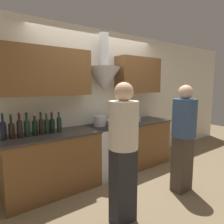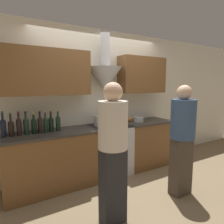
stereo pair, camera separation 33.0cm
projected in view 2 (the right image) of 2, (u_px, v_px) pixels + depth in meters
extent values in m
plane|color=#847051|center=(120.00, 181.00, 3.37)|extent=(12.00, 12.00, 0.00)
cube|color=silver|center=(100.00, 101.00, 3.78)|extent=(8.40, 0.06, 2.60)
cone|color=silver|center=(105.00, 79.00, 3.56)|extent=(0.59, 0.59, 0.43)
cylinder|color=silver|center=(105.00, 49.00, 3.49)|extent=(0.17, 0.17, 0.63)
cube|color=brown|center=(45.00, 72.00, 3.03)|extent=(1.38, 0.32, 0.70)
cube|color=brown|center=(142.00, 75.00, 3.99)|extent=(1.00, 0.32, 0.70)
cube|color=brown|center=(51.00, 162.00, 3.09)|extent=(1.38, 0.60, 0.86)
cube|color=#38332D|center=(50.00, 133.00, 3.03)|extent=(1.41, 0.62, 0.03)
cube|color=brown|center=(145.00, 143.00, 4.04)|extent=(1.00, 0.60, 0.86)
cube|color=#38332D|center=(146.00, 122.00, 3.98)|extent=(1.02, 0.62, 0.03)
cube|color=silver|center=(109.00, 150.00, 3.61)|extent=(0.69, 0.60, 0.87)
cube|color=black|center=(118.00, 157.00, 3.37)|extent=(0.49, 0.01, 0.39)
cube|color=black|center=(109.00, 126.00, 3.55)|extent=(0.69, 0.60, 0.02)
cube|color=silver|center=(102.00, 126.00, 3.79)|extent=(0.69, 0.06, 0.10)
cylinder|color=black|center=(3.00, 129.00, 2.74)|extent=(0.08, 0.08, 0.21)
sphere|color=black|center=(3.00, 122.00, 2.72)|extent=(0.07, 0.07, 0.07)
cylinder|color=black|center=(2.00, 117.00, 2.71)|extent=(0.03, 0.03, 0.11)
cylinder|color=#234C33|center=(2.00, 112.00, 2.70)|extent=(0.03, 0.03, 0.02)
cylinder|color=black|center=(11.00, 130.00, 2.79)|extent=(0.08, 0.08, 0.19)
sphere|color=black|center=(11.00, 123.00, 2.77)|extent=(0.07, 0.07, 0.07)
cylinder|color=black|center=(10.00, 118.00, 2.76)|extent=(0.03, 0.03, 0.10)
cylinder|color=#234C33|center=(10.00, 114.00, 2.75)|extent=(0.03, 0.03, 0.02)
cylinder|color=black|center=(19.00, 128.00, 2.83)|extent=(0.07, 0.07, 0.22)
sphere|color=black|center=(19.00, 120.00, 2.81)|extent=(0.07, 0.07, 0.07)
cylinder|color=black|center=(18.00, 116.00, 2.80)|extent=(0.03, 0.03, 0.09)
cylinder|color=maroon|center=(18.00, 112.00, 2.80)|extent=(0.03, 0.03, 0.02)
cylinder|color=black|center=(26.00, 128.00, 2.89)|extent=(0.08, 0.08, 0.20)
sphere|color=black|center=(26.00, 121.00, 2.87)|extent=(0.08, 0.08, 0.08)
cylinder|color=black|center=(26.00, 116.00, 2.86)|extent=(0.03, 0.03, 0.10)
cylinder|color=black|center=(25.00, 112.00, 2.85)|extent=(0.03, 0.03, 0.02)
cylinder|color=black|center=(34.00, 127.00, 2.93)|extent=(0.08, 0.08, 0.19)
sphere|color=black|center=(34.00, 121.00, 2.92)|extent=(0.07, 0.07, 0.07)
cylinder|color=black|center=(33.00, 117.00, 2.91)|extent=(0.03, 0.03, 0.08)
cylinder|color=gold|center=(33.00, 114.00, 2.90)|extent=(0.03, 0.03, 0.02)
cylinder|color=black|center=(40.00, 126.00, 2.98)|extent=(0.07, 0.07, 0.21)
sphere|color=black|center=(40.00, 119.00, 2.96)|extent=(0.07, 0.07, 0.07)
cylinder|color=black|center=(40.00, 116.00, 2.96)|extent=(0.03, 0.03, 0.08)
cylinder|color=black|center=(40.00, 112.00, 2.95)|extent=(0.03, 0.03, 0.02)
cylinder|color=black|center=(46.00, 126.00, 3.02)|extent=(0.07, 0.07, 0.19)
sphere|color=black|center=(45.00, 120.00, 3.01)|extent=(0.07, 0.07, 0.07)
cylinder|color=black|center=(45.00, 115.00, 3.00)|extent=(0.03, 0.03, 0.10)
cylinder|color=gold|center=(45.00, 112.00, 2.99)|extent=(0.03, 0.03, 0.02)
cylinder|color=black|center=(51.00, 126.00, 3.07)|extent=(0.08, 0.08, 0.19)
sphere|color=black|center=(51.00, 120.00, 3.05)|extent=(0.07, 0.07, 0.07)
cylinder|color=black|center=(51.00, 116.00, 3.04)|extent=(0.03, 0.03, 0.09)
cylinder|color=maroon|center=(51.00, 112.00, 3.04)|extent=(0.03, 0.03, 0.02)
cylinder|color=black|center=(58.00, 124.00, 3.11)|extent=(0.07, 0.07, 0.20)
sphere|color=black|center=(58.00, 118.00, 3.09)|extent=(0.07, 0.07, 0.07)
cylinder|color=black|center=(58.00, 114.00, 3.09)|extent=(0.03, 0.03, 0.09)
cylinder|color=gold|center=(58.00, 110.00, 3.08)|extent=(0.03, 0.03, 0.02)
cylinder|color=silver|center=(100.00, 121.00, 3.51)|extent=(0.21, 0.21, 0.18)
cylinder|color=silver|center=(115.00, 122.00, 3.67)|extent=(0.28, 0.28, 0.07)
sphere|color=orange|center=(129.00, 119.00, 3.93)|extent=(0.08, 0.08, 0.08)
cylinder|color=silver|center=(139.00, 120.00, 3.87)|extent=(0.19, 0.19, 0.09)
cube|color=#28282D|center=(113.00, 186.00, 2.31)|extent=(0.28, 0.18, 0.90)
cylinder|color=silver|center=(113.00, 125.00, 2.21)|extent=(0.33, 0.33, 0.54)
sphere|color=#E0B28E|center=(113.00, 92.00, 2.16)|extent=(0.21, 0.21, 0.21)
cube|color=#473D33|center=(181.00, 166.00, 2.93)|extent=(0.30, 0.19, 0.84)
cylinder|color=#38517A|center=(183.00, 119.00, 2.84)|extent=(0.35, 0.35, 0.56)
sphere|color=#E0B28E|center=(184.00, 92.00, 2.78)|extent=(0.21, 0.21, 0.21)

